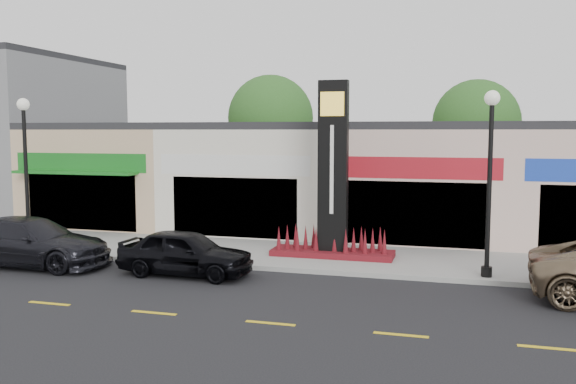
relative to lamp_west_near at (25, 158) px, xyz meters
name	(u,v)px	position (x,y,z in m)	size (l,w,h in m)	color
ground	(203,284)	(8.00, -2.50, -3.48)	(120.00, 120.00, 0.00)	black
sidewalk	(252,252)	(8.00, 1.85, -3.40)	(52.00, 4.30, 0.15)	gray
curb	(229,266)	(8.00, -0.40, -3.40)	(52.00, 0.20, 0.15)	gray
shop_beige	(139,171)	(-0.50, 8.96, -1.08)	(7.00, 10.85, 4.80)	tan
shop_cream	(271,174)	(6.50, 8.97, -1.08)	(7.00, 10.01, 4.80)	silver
shop_pink_w	(421,177)	(13.50, 8.97, -1.08)	(7.00, 10.01, 4.80)	beige
tree_rear_west	(271,118)	(4.00, 17.00, 1.74)	(5.20, 5.20, 7.83)	#382619
tree_rear_mid	(476,123)	(16.00, 17.00, 1.41)	(4.80, 4.80, 7.29)	#382619
lamp_west_near	(25,158)	(0.00, 0.00, 0.00)	(0.44, 0.44, 5.47)	black
lamp_east_near	(490,165)	(16.00, 0.00, 0.00)	(0.44, 0.44, 5.47)	black
pylon_sign	(333,195)	(11.00, 1.70, -1.20)	(4.20, 1.30, 6.00)	#570F19
car_dark_sedan	(30,242)	(1.54, -1.85, -2.68)	(5.49, 2.23, 1.59)	black
car_black_sedan	(185,252)	(7.06, -1.68, -2.76)	(4.20, 1.69, 1.43)	black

